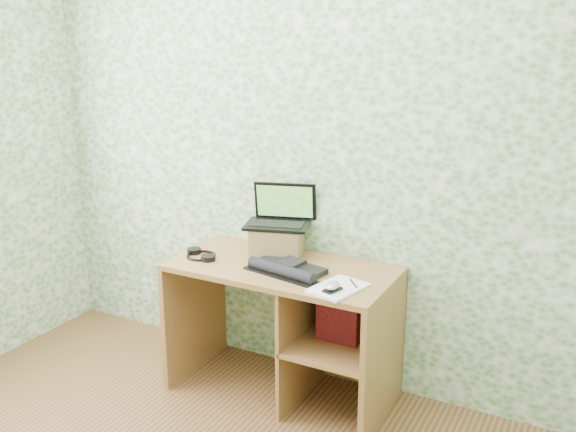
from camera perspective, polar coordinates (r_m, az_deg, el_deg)
The scene contains 10 objects.
wall_back at distance 3.54m, azimuth 1.84°, elevation 5.50°, with size 3.50×3.50×0.00m, color silver.
desk at distance 3.51m, azimuth 0.84°, elevation -8.63°, with size 1.20×0.60×0.75m.
riser at distance 3.56m, azimuth -0.97°, elevation -2.20°, with size 0.27×0.23×0.16m, color brown.
laptop at distance 3.55m, azimuth -0.69°, elevation 0.06°, with size 0.40×0.34×0.23m.
keyboard at distance 3.32m, azimuth -0.14°, elevation -4.69°, with size 0.45×0.29×0.06m.
headphones at distance 3.58m, azimuth -7.73°, elevation -3.45°, with size 0.22×0.22×0.03m.
notepad at distance 3.13m, azimuth 4.45°, elevation -6.40°, with size 0.20×0.28×0.01m, color white.
mouse at distance 3.07m, azimuth 3.99°, elevation -6.35°, with size 0.06×0.10×0.03m, color silver.
pen at distance 3.17m, azimuth 5.83°, elevation -5.94°, with size 0.01×0.01×0.12m, color black.
red_box at distance 3.37m, azimuth 4.54°, elevation -8.94°, with size 0.23×0.07×0.27m, color maroon.
Camera 1 is at (1.52, -1.37, 1.95)m, focal length 40.00 mm.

